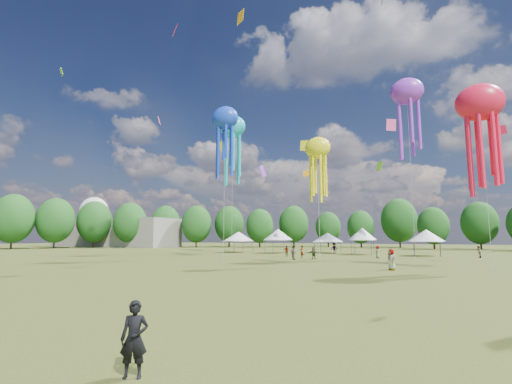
% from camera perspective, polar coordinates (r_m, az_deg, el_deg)
% --- Properties ---
extents(ground, '(300.00, 300.00, 0.00)m').
position_cam_1_polar(ground, '(14.91, -32.94, -17.04)').
color(ground, '#384416').
rests_on(ground, ground).
extents(observer_main, '(0.67, 0.60, 1.55)m').
position_cam_1_polar(observer_main, '(8.52, -18.52, -20.94)').
color(observer_main, black).
rests_on(observer_main, ground).
extents(spectator_near, '(1.07, 1.02, 1.74)m').
position_cam_1_polar(spectator_near, '(46.78, 5.92, -9.45)').
color(spectator_near, gray).
rests_on(spectator_near, ground).
extents(spectators_far, '(26.04, 29.34, 1.87)m').
position_cam_1_polar(spectators_far, '(52.30, 14.88, -9.01)').
color(spectators_far, gray).
rests_on(spectators_far, ground).
extents(festival_tents, '(37.44, 10.24, 4.35)m').
position_cam_1_polar(festival_tents, '(64.47, 9.70, -6.76)').
color(festival_tents, '#47474C').
rests_on(festival_tents, ground).
extents(show_kites, '(40.82, 24.19, 25.58)m').
position_cam_1_polar(show_kites, '(53.90, 7.88, 9.70)').
color(show_kites, blue).
rests_on(show_kites, ground).
extents(small_kites, '(77.83, 62.12, 46.40)m').
position_cam_1_polar(small_kites, '(59.08, 10.63, 21.23)').
color(small_kites, blue).
rests_on(small_kites, ground).
extents(treeline, '(201.57, 95.24, 13.43)m').
position_cam_1_polar(treeline, '(72.33, 12.45, -3.97)').
color(treeline, '#38281C').
rests_on(treeline, ground).
extents(hangar, '(40.00, 12.00, 8.00)m').
position_cam_1_polar(hangar, '(116.16, -21.28, -6.01)').
color(hangar, gray).
rests_on(hangar, ground).
extents(radome, '(9.00, 9.00, 16.00)m').
position_cam_1_polar(radome, '(132.26, -24.05, -3.35)').
color(radome, white).
rests_on(radome, ground).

